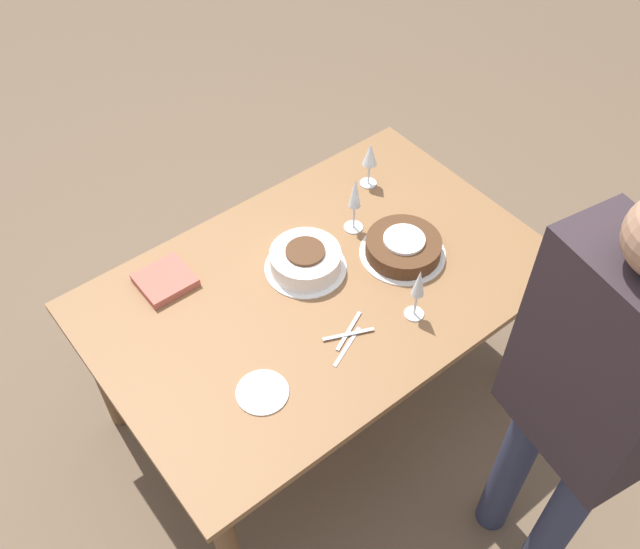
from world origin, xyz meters
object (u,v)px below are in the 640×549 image
at_px(cake_center_white, 305,260).
at_px(wine_glass_far, 355,196).
at_px(wine_glass_extra, 418,286).
at_px(person_cutting, 588,393).
at_px(wine_glass_near, 370,156).
at_px(cake_front_chocolate, 403,247).

bearing_deg(cake_center_white, wine_glass_far, 10.72).
bearing_deg(wine_glass_extra, person_cutting, -90.16).
height_order(cake_center_white, wine_glass_near, wine_glass_near).
distance_m(cake_center_white, wine_glass_far, 0.29).
bearing_deg(person_cutting, wine_glass_near, -4.75).
bearing_deg(wine_glass_far, cake_center_white, -169.28).
xyz_separation_m(cake_front_chocolate, wine_glass_far, (-0.05, 0.21, 0.12)).
bearing_deg(wine_glass_extra, cake_center_white, 112.04).
bearing_deg(wine_glass_extra, cake_front_chocolate, 55.20).
relative_size(cake_front_chocolate, wine_glass_far, 1.29).
xyz_separation_m(cake_front_chocolate, wine_glass_near, (0.15, 0.36, 0.10)).
distance_m(cake_front_chocolate, person_cutting, 0.87).
bearing_deg(wine_glass_near, cake_center_white, -156.69).
height_order(wine_glass_extra, person_cutting, person_cutting).
bearing_deg(cake_center_white, wine_glass_near, 23.31).
height_order(wine_glass_near, wine_glass_far, wine_glass_far).
xyz_separation_m(cake_center_white, person_cutting, (0.15, -0.98, 0.24)).
height_order(cake_center_white, person_cutting, person_cutting).
relative_size(wine_glass_extra, person_cutting, 0.13).
bearing_deg(wine_glass_near, person_cutting, -104.47).
relative_size(wine_glass_far, person_cutting, 0.14).
relative_size(cake_center_white, person_cutting, 0.17).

